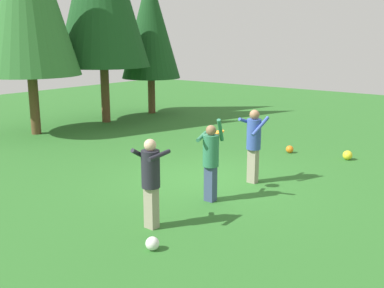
{
  "coord_description": "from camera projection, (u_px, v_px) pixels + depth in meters",
  "views": [
    {
      "loc": [
        -8.77,
        -6.39,
        3.45
      ],
      "look_at": [
        -0.74,
        -0.05,
        1.05
      ],
      "focal_mm": 43.0,
      "sensor_mm": 36.0,
      "label": 1
    }
  ],
  "objects": [
    {
      "name": "ground_plane",
      "position": [
        209.0,
        180.0,
        11.34
      ],
      "size": [
        40.0,
        40.0,
        0.0
      ],
      "primitive_type": "plane",
      "color": "#2D6B28"
    },
    {
      "name": "ball_orange",
      "position": [
        290.0,
        149.0,
        13.92
      ],
      "size": [
        0.23,
        0.23,
        0.23
      ],
      "primitive_type": "sphere",
      "color": "orange",
      "rests_on": "ground_plane"
    },
    {
      "name": "person_thrower",
      "position": [
        211.0,
        156.0,
        9.67
      ],
      "size": [
        0.61,
        0.62,
        1.83
      ],
      "rotation": [
        0.0,
        0.0,
        0.36
      ],
      "color": "#38476B",
      "rests_on": "ground_plane"
    },
    {
      "name": "person_bystander",
      "position": [
        151.0,
        176.0,
        8.29
      ],
      "size": [
        0.6,
        0.52,
        1.68
      ],
      "rotation": [
        0.0,
        0.0,
        0.08
      ],
      "color": "gray",
      "rests_on": "ground_plane"
    },
    {
      "name": "person_catcher",
      "position": [
        254.0,
        140.0,
        10.9
      ],
      "size": [
        0.67,
        0.6,
        1.78
      ],
      "rotation": [
        0.0,
        0.0,
        2.91
      ],
      "color": "gray",
      "rests_on": "ground_plane"
    },
    {
      "name": "ball_yellow",
      "position": [
        348.0,
        155.0,
        13.14
      ],
      "size": [
        0.27,
        0.27,
        0.27
      ],
      "primitive_type": "sphere",
      "color": "yellow",
      "rests_on": "ground_plane"
    },
    {
      "name": "tree_far_right",
      "position": [
        150.0,
        25.0,
        20.33
      ],
      "size": [
        2.64,
        2.64,
        6.29
      ],
      "color": "brown",
      "rests_on": "ground_plane"
    },
    {
      "name": "ball_white",
      "position": [
        152.0,
        243.0,
        7.59
      ],
      "size": [
        0.23,
        0.23,
        0.23
      ],
      "primitive_type": "sphere",
      "color": "white",
      "rests_on": "ground_plane"
    },
    {
      "name": "frisbee",
      "position": [
        218.0,
        132.0,
        10.13
      ],
      "size": [
        0.38,
        0.38,
        0.09
      ],
      "color": "orange"
    }
  ]
}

